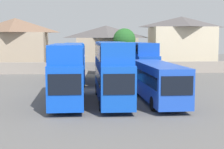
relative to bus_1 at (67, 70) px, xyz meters
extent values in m
plane|color=#605E5B|center=(4.03, 18.06, -2.81)|extent=(140.00, 140.00, 0.00)
cube|color=gray|center=(4.03, 24.28, -1.91)|extent=(56.00, 0.50, 1.80)
cube|color=blue|center=(0.00, -0.09, -0.85)|extent=(2.86, 11.06, 3.20)
cube|color=black|center=(0.15, -5.61, -0.47)|extent=(2.27, 0.14, 1.44)
cube|color=black|center=(0.00, -0.09, -0.47)|extent=(2.88, 10.19, 1.01)
cube|color=blue|center=(0.00, 0.19, 1.46)|extent=(2.80, 10.51, 1.43)
cube|color=black|center=(0.00, 0.19, 1.46)|extent=(2.88, 9.97, 1.00)
cylinder|color=black|center=(1.28, -3.47, -2.26)|extent=(0.33, 1.11, 1.10)
cylinder|color=black|center=(-1.09, -3.53, -2.26)|extent=(0.33, 1.11, 1.10)
cylinder|color=black|center=(1.10, 3.35, -2.26)|extent=(0.33, 1.11, 1.10)
cylinder|color=black|center=(-1.27, 3.29, -2.26)|extent=(0.33, 1.11, 1.10)
cube|color=blue|center=(3.81, 0.21, -0.85)|extent=(2.54, 11.95, 3.20)
cube|color=black|center=(3.85, -5.78, -0.47)|extent=(2.17, 0.09, 1.44)
cube|color=black|center=(3.81, 0.21, -0.47)|extent=(2.58, 10.99, 1.01)
cube|color=blue|center=(3.81, 0.50, 1.55)|extent=(2.49, 11.35, 1.60)
cube|color=black|center=(3.81, 0.50, 1.55)|extent=(2.58, 10.75, 1.12)
cylinder|color=black|center=(4.97, -3.49, -2.26)|extent=(0.31, 1.10, 1.10)
cylinder|color=black|center=(2.70, -3.50, -2.26)|extent=(0.31, 1.10, 1.10)
cylinder|color=black|center=(4.92, 3.91, -2.26)|extent=(0.31, 1.10, 1.10)
cylinder|color=black|center=(2.65, 3.90, -2.26)|extent=(0.31, 1.10, 1.10)
cube|color=blue|center=(7.74, -0.05, -0.96)|extent=(2.90, 11.50, 2.97)
cube|color=black|center=(7.90, -5.78, -0.61)|extent=(2.28, 0.14, 1.34)
cube|color=black|center=(7.74, -0.05, -0.61)|extent=(2.91, 10.58, 0.94)
cylinder|color=black|center=(9.03, -3.56, -2.26)|extent=(0.33, 1.11, 1.10)
cylinder|color=black|center=(6.65, -3.62, -2.26)|extent=(0.33, 1.11, 1.10)
cylinder|color=black|center=(8.83, 3.53, -2.26)|extent=(0.33, 1.11, 1.10)
cylinder|color=black|center=(6.46, 3.46, -2.26)|extent=(0.33, 1.11, 1.10)
cube|color=blue|center=(0.08, 14.14, -0.91)|extent=(2.76, 11.06, 3.07)
cube|color=black|center=(0.24, 8.62, -0.54)|extent=(2.15, 0.14, 1.38)
cube|color=black|center=(0.08, 14.14, -0.54)|extent=(2.78, 10.19, 0.97)
cube|color=blue|center=(0.08, 14.42, 1.34)|extent=(2.70, 10.51, 1.44)
cube|color=black|center=(0.08, 14.42, 1.34)|extent=(2.77, 9.97, 1.01)
cylinder|color=black|center=(1.31, 10.77, -2.26)|extent=(0.33, 1.11, 1.10)
cylinder|color=black|center=(-0.94, 10.70, -2.26)|extent=(0.33, 1.11, 1.10)
cylinder|color=black|center=(1.11, 17.58, -2.26)|extent=(0.33, 1.11, 1.10)
cylinder|color=black|center=(-1.14, 17.52, -2.26)|extent=(0.33, 1.11, 1.10)
cube|color=blue|center=(4.36, 14.43, -0.88)|extent=(3.34, 11.88, 3.14)
cube|color=black|center=(3.93, 8.56, -0.50)|extent=(2.19, 0.24, 1.41)
cube|color=black|center=(4.36, 14.43, -0.50)|extent=(3.31, 10.94, 0.99)
cube|color=blue|center=(4.38, 14.72, 1.41)|extent=(3.25, 11.29, 1.45)
cube|color=black|center=(4.38, 14.72, 1.41)|extent=(3.30, 10.71, 1.02)
cylinder|color=black|center=(5.24, 10.72, -2.26)|extent=(0.38, 1.12, 1.10)
cylinder|color=black|center=(2.95, 10.89, -2.26)|extent=(0.38, 1.12, 1.10)
cylinder|color=black|center=(5.77, 17.97, -2.26)|extent=(0.38, 1.12, 1.10)
cylinder|color=black|center=(3.49, 18.14, -2.26)|extent=(0.38, 1.12, 1.10)
cube|color=blue|center=(8.34, 14.66, -0.89)|extent=(3.35, 11.93, 3.12)
cube|color=black|center=(8.74, 8.76, -0.52)|extent=(2.24, 0.23, 1.40)
cube|color=black|center=(8.34, 14.66, -0.52)|extent=(3.33, 10.99, 0.98)
cube|color=blue|center=(8.32, 14.95, 1.39)|extent=(3.26, 11.34, 1.46)
cube|color=black|center=(8.32, 14.95, 1.39)|extent=(3.31, 10.76, 1.02)
cylinder|color=black|center=(9.76, 11.09, -2.26)|extent=(0.37, 1.12, 1.10)
cylinder|color=black|center=(7.42, 10.93, -2.26)|extent=(0.37, 1.12, 1.10)
cylinder|color=black|center=(9.26, 18.38, -2.26)|extent=(0.37, 1.12, 1.10)
cylinder|color=black|center=(6.91, 18.22, -2.26)|extent=(0.37, 1.12, 1.10)
cube|color=tan|center=(-10.87, 33.17, 0.46)|extent=(10.68, 7.33, 6.53)
pyramid|color=brown|center=(-10.87, 33.17, 4.98)|extent=(11.21, 7.69, 2.53)
cube|color=tan|center=(5.18, 32.47, -0.02)|extent=(10.45, 7.93, 5.57)
pyramid|color=#514C4C|center=(5.18, 32.47, 3.86)|extent=(10.98, 8.33, 2.19)
cube|color=beige|center=(18.80, 32.04, 0.94)|extent=(10.90, 7.57, 7.49)
pyramid|color=#514C4C|center=(18.80, 32.04, 5.63)|extent=(11.44, 7.94, 1.89)
cylinder|color=brown|center=(7.84, 26.78, -0.82)|extent=(0.39, 0.39, 3.99)
sphere|color=#235B23|center=(7.84, 26.78, 2.46)|extent=(3.68, 3.68, 3.68)
camera|label=1|loc=(1.63, -28.79, 2.65)|focal=54.77mm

